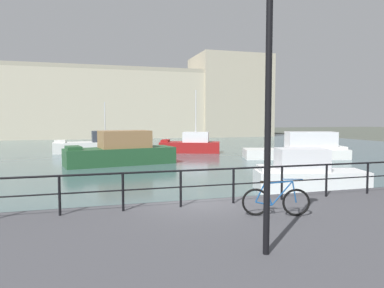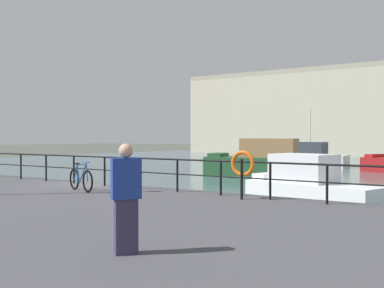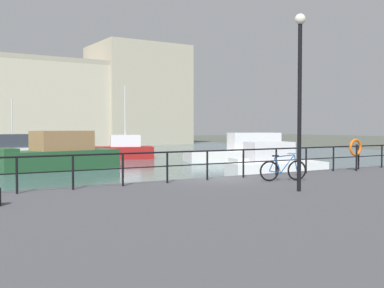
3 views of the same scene
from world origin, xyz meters
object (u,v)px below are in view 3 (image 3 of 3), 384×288
at_px(moored_blue_motorboat, 120,150).
at_px(life_ring_stand, 356,148).
at_px(moored_white_yacht, 245,151).
at_px(moored_cabin_cruiser, 274,165).
at_px(parked_bicycle, 283,170).
at_px(quay_lamp_post, 300,80).
at_px(moored_harbor_tender, 58,154).
at_px(moored_small_launch, 2,151).
at_px(harbor_building, 24,102).

bearing_deg(moored_blue_motorboat, life_ring_stand, 110.81).
relative_size(moored_white_yacht, life_ring_stand, 6.58).
height_order(moored_cabin_cruiser, parked_bicycle, moored_cabin_cruiser).
height_order(moored_blue_motorboat, parked_bicycle, moored_blue_motorboat).
xyz_separation_m(moored_cabin_cruiser, quay_lamp_post, (-6.89, -8.79, 3.41)).
height_order(moored_white_yacht, moored_cabin_cruiser, moored_white_yacht).
bearing_deg(moored_harbor_tender, moored_small_launch, -92.66).
relative_size(moored_cabin_cruiser, quay_lamp_post, 1.05).
distance_m(moored_blue_motorboat, moored_white_yacht, 11.12).
height_order(harbor_building, moored_white_yacht, harbor_building).
bearing_deg(moored_white_yacht, harbor_building, 117.69).
xyz_separation_m(moored_blue_motorboat, moored_harbor_tender, (-7.74, -7.73, 0.18)).
xyz_separation_m(moored_small_launch, parked_bicycle, (3.90, -29.48, 0.49)).
bearing_deg(harbor_building, life_ring_stand, -89.38).
distance_m(parked_bicycle, life_ring_stand, 5.52).
relative_size(moored_blue_motorboat, moored_harbor_tender, 0.78).
bearing_deg(moored_small_launch, parked_bicycle, 94.98).
bearing_deg(parked_bicycle, harbor_building, 103.83).
bearing_deg(moored_small_launch, quay_lamp_post, 91.77).
xyz_separation_m(harbor_building, moored_small_launch, (-8.62, -29.96, -5.68)).
xyz_separation_m(life_ring_stand, quay_lamp_post, (-6.85, -3.51, 2.31)).
xyz_separation_m(harbor_building, moored_white_yacht, (8.36, -40.81, -5.62)).
bearing_deg(life_ring_stand, moored_white_yacht, 66.06).
distance_m(moored_harbor_tender, moored_cabin_cruiser, 14.64).
relative_size(harbor_building, moored_blue_motorboat, 9.56).
height_order(moored_small_launch, parked_bicycle, moored_small_launch).
bearing_deg(moored_cabin_cruiser, harbor_building, -74.66).
bearing_deg(moored_cabin_cruiser, moored_small_launch, -53.38).
bearing_deg(moored_white_yacht, moored_harbor_tender, -164.91).
distance_m(moored_white_yacht, parked_bicycle, 22.77).
relative_size(parked_bicycle, life_ring_stand, 1.22).
xyz_separation_m(moored_small_launch, quay_lamp_post, (2.40, -31.77, 3.39)).
bearing_deg(moored_cabin_cruiser, moored_white_yacht, -107.77).
height_order(parked_bicycle, quay_lamp_post, quay_lamp_post).
bearing_deg(moored_blue_motorboat, moored_small_launch, 3.78).
relative_size(harbor_building, moored_small_launch, 7.51).
bearing_deg(life_ring_stand, parked_bicycle, -167.12).
height_order(moored_white_yacht, life_ring_stand, moored_white_yacht).
bearing_deg(quay_lamp_post, harbor_building, 84.25).
height_order(harbor_building, moored_cabin_cruiser, harbor_building).
bearing_deg(moored_harbor_tender, harbor_building, -110.78).
xyz_separation_m(harbor_building, moored_cabin_cruiser, (0.67, -52.94, -5.70)).
xyz_separation_m(harbor_building, life_ring_stand, (0.63, -58.22, -4.60)).
bearing_deg(harbor_building, parked_bicycle, -94.54).
height_order(moored_harbor_tender, parked_bicycle, moored_harbor_tender).
relative_size(moored_harbor_tender, moored_cabin_cruiser, 1.54).
bearing_deg(moored_white_yacht, parked_bicycle, -108.95).
relative_size(harbor_building, quay_lamp_post, 12.02).
bearing_deg(moored_small_launch, harbor_building, -108.59).
xyz_separation_m(moored_blue_motorboat, quay_lamp_post, (-6.87, -28.93, 3.37)).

